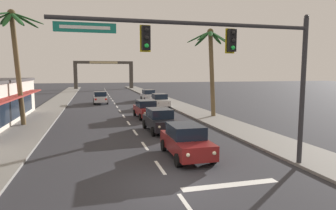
{
  "coord_description": "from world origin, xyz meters",
  "views": [
    {
      "loc": [
        -2.91,
        -10.5,
        4.39
      ],
      "look_at": [
        1.91,
        8.0,
        2.2
      ],
      "focal_mm": 30.96,
      "sensor_mm": 36.0,
      "label": 1
    }
  ],
  "objects": [
    {
      "name": "sedan_fifth_in_queue",
      "position": [
        2.03,
        16.85,
        0.85
      ],
      "size": [
        2.1,
        4.51,
        1.68
      ],
      "color": "maroon",
      "rests_on": "ground"
    },
    {
      "name": "palm_right_second",
      "position": [
        8.06,
        15.35,
        5.75
      ],
      "size": [
        4.41,
        4.33,
        8.46
      ],
      "color": "brown",
      "rests_on": "ground"
    },
    {
      "name": "town_gateway_arch",
      "position": [
        0.0,
        66.27,
        4.61
      ],
      "size": [
        14.93,
        0.9,
        7.15
      ],
      "color": "#423D38",
      "rests_on": "ground"
    },
    {
      "name": "traffic_signal_mast",
      "position": [
        2.88,
        0.78,
        5.05
      ],
      "size": [
        11.04,
        0.41,
        6.94
      ],
      "color": "#2D2D33",
      "rests_on": "ground"
    },
    {
      "name": "sedan_parked_mid_kerb",
      "position": [
        5.15,
        24.55,
        0.85
      ],
      "size": [
        1.96,
        4.46,
        1.68
      ],
      "color": "silver",
      "rests_on": "ground"
    },
    {
      "name": "ground_plane",
      "position": [
        0.0,
        0.0,
        0.0
      ],
      "size": [
        220.0,
        220.0,
        0.0
      ],
      "primitive_type": "plane",
      "color": "#2D2D33"
    },
    {
      "name": "sidewalk_right",
      "position": [
        7.8,
        20.0,
        0.07
      ],
      "size": [
        3.2,
        110.0,
        0.14
      ],
      "primitive_type": "cube",
      "color": "gray",
      "rests_on": "ground"
    },
    {
      "name": "sedan_oncoming_far",
      "position": [
        -1.92,
        30.79,
        0.85
      ],
      "size": [
        1.95,
        4.45,
        1.68
      ],
      "color": "silver",
      "rests_on": "ground"
    },
    {
      "name": "sedan_lead_at_stop_bar",
      "position": [
        1.69,
        3.45,
        0.85
      ],
      "size": [
        1.96,
        4.45,
        1.68
      ],
      "color": "maroon",
      "rests_on": "ground"
    },
    {
      "name": "sidewalk_left",
      "position": [
        -7.8,
        20.0,
        0.07
      ],
      "size": [
        3.2,
        110.0,
        0.14
      ],
      "primitive_type": "cube",
      "color": "gray",
      "rests_on": "ground"
    },
    {
      "name": "lane_markings",
      "position": [
        0.44,
        19.3,
        0.0
      ],
      "size": [
        4.28,
        86.55,
        0.01
      ],
      "color": "silver",
      "rests_on": "ground"
    },
    {
      "name": "sedan_third_in_queue",
      "position": [
        1.84,
        10.15,
        0.85
      ],
      "size": [
        2.07,
        4.5,
        1.68
      ],
      "color": "black",
      "rests_on": "ground"
    },
    {
      "name": "palm_left_second",
      "position": [
        -8.73,
        14.86,
        6.56
      ],
      "size": [
        4.67,
        4.67,
        9.22
      ],
      "color": "brown",
      "rests_on": "ground"
    },
    {
      "name": "sedan_parked_nearest_kerb",
      "position": [
        5.34,
        32.98,
        0.85
      ],
      "size": [
        1.98,
        4.47,
        1.68
      ],
      "color": "silver",
      "rests_on": "ground"
    }
  ]
}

